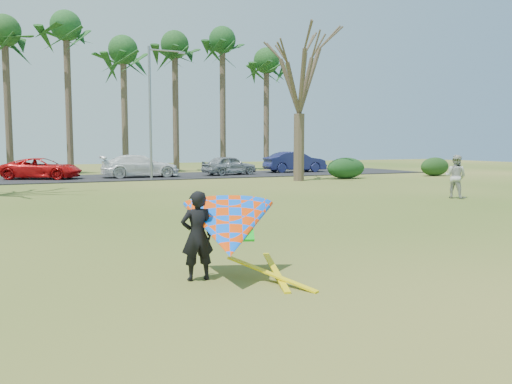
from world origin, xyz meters
name	(u,v)px	position (x,y,z in m)	size (l,w,h in m)	color
ground	(299,258)	(0.00, 0.00, 0.00)	(100.00, 100.00, 0.00)	#265111
parking_strip	(111,178)	(0.00, 25.00, 0.03)	(46.00, 7.00, 0.06)	black
palm_4	(4,33)	(-6.00, 31.00, 9.85)	(4.84, 4.84, 11.54)	#48382B
palm_5	(66,28)	(-2.00, 31.00, 10.52)	(4.84, 4.84, 12.24)	#47372A
palm_6	(123,52)	(2.00, 31.00, 9.17)	(4.84, 4.84, 10.84)	#4D3D2E
palm_7	(175,47)	(6.00, 31.00, 9.85)	(4.84, 4.84, 11.54)	#47392A
palm_8	(222,42)	(10.00, 31.00, 10.52)	(4.84, 4.84, 12.24)	brown
palm_9	(266,62)	(14.00, 31.00, 9.17)	(4.84, 4.84, 10.84)	#4C3A2D
bare_tree_right	(300,70)	(10.00, 18.00, 6.57)	(6.27, 6.27, 9.21)	#453729
streetlight	(153,106)	(2.16, 22.00, 4.46)	(2.28, 0.18, 8.00)	gray
hedge_near	(346,168)	(13.62, 18.34, 0.67)	(2.69, 1.22, 1.35)	#143917
hedge_far	(435,167)	(20.83, 18.16, 0.64)	(2.32, 1.09, 1.29)	#163513
car_2	(42,168)	(-4.04, 25.02, 0.70)	(2.13, 4.63, 1.29)	red
car_3	(140,166)	(1.79, 24.31, 0.78)	(2.02, 4.97, 1.44)	white
car_4	(229,165)	(7.98, 24.35, 0.73)	(1.57, 3.90, 1.33)	#8E949A
car_5	(295,162)	(13.84, 25.54, 0.84)	(1.65, 4.74, 1.56)	navy
pedestrian_a	(456,177)	(10.99, 6.79, 0.88)	(0.85, 0.66, 1.75)	#B1B1AC
kite_flyer	(227,229)	(-1.81, -0.92, 0.84)	(2.13, 2.39, 2.02)	black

